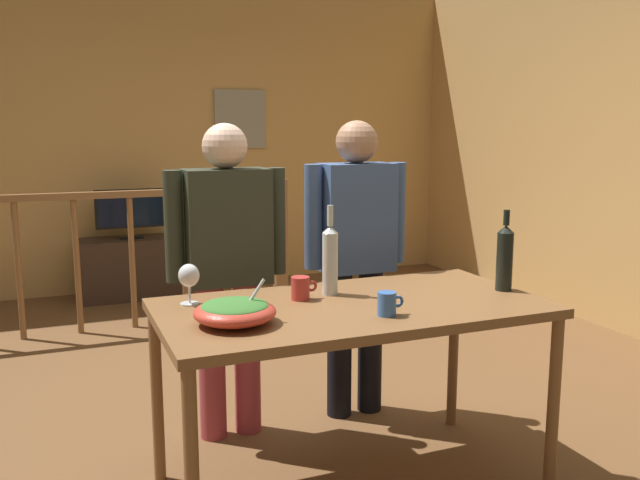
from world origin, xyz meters
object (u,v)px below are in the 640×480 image
(tv_console, at_px, (132,268))
(mug_blue, at_px, (387,304))
(wine_bottle_dark, at_px, (505,257))
(wine_glass, at_px, (189,277))
(flat_screen_tv, at_px, (130,210))
(wine_bottle_clear, at_px, (330,259))
(serving_table, at_px, (352,321))
(person_standing_left, at_px, (227,256))
(salad_bowl, at_px, (235,311))
(person_standing_right, at_px, (356,246))
(mug_red, at_px, (301,288))
(framed_picture, at_px, (240,119))
(stair_railing, at_px, (137,242))

(tv_console, bearing_deg, mug_blue, -82.55)
(wine_bottle_dark, bearing_deg, wine_glass, 167.96)
(flat_screen_tv, distance_m, wine_bottle_clear, 3.52)
(serving_table, distance_m, mug_blue, 0.25)
(wine_glass, xyz_separation_m, person_standing_left, (0.28, 0.45, -0.02))
(salad_bowl, bearing_deg, wine_bottle_clear, 29.00)
(salad_bowl, distance_m, person_standing_right, 1.17)
(flat_screen_tv, relative_size, mug_red, 5.23)
(wine_bottle_dark, height_order, person_standing_right, person_standing_right)
(person_standing_left, bearing_deg, flat_screen_tv, -88.10)
(tv_console, distance_m, wine_bottle_clear, 3.62)
(mug_blue, xyz_separation_m, person_standing_left, (-0.39, 0.90, 0.05))
(tv_console, xyz_separation_m, salad_bowl, (-0.06, -3.80, 0.59))
(flat_screen_tv, relative_size, mug_blue, 5.48)
(framed_picture, distance_m, mug_red, 4.00)
(framed_picture, distance_m, serving_table, 4.13)
(wine_glass, height_order, mug_blue, wine_glass)
(wine_glass, relative_size, mug_blue, 1.55)
(framed_picture, relative_size, salad_bowl, 1.83)
(wine_bottle_clear, height_order, wine_bottle_dark, wine_bottle_clear)
(tv_console, distance_m, wine_glass, 3.52)
(serving_table, distance_m, wine_bottle_dark, 0.75)
(serving_table, height_order, person_standing_left, person_standing_left)
(wine_bottle_dark, height_order, person_standing_left, person_standing_left)
(stair_railing, xyz_separation_m, wine_glass, (-0.10, -2.51, 0.26))
(tv_console, bearing_deg, person_standing_left, -87.77)
(serving_table, height_order, wine_bottle_dark, wine_bottle_dark)
(wine_glass, bearing_deg, salad_bowl, -73.64)
(flat_screen_tv, xyz_separation_m, salad_bowl, (-0.06, -3.77, 0.06))
(wine_bottle_clear, bearing_deg, salad_bowl, -151.00)
(framed_picture, bearing_deg, wine_bottle_clear, -100.00)
(flat_screen_tv, height_order, person_standing_left, person_standing_left)
(framed_picture, xyz_separation_m, stair_railing, (-1.17, -1.24, -0.93))
(stair_railing, distance_m, wine_bottle_clear, 2.64)
(salad_bowl, relative_size, mug_red, 2.67)
(stair_railing, height_order, salad_bowl, stair_railing)
(serving_table, distance_m, wine_bottle_clear, 0.29)
(wine_glass, bearing_deg, wine_bottle_dark, -12.04)
(framed_picture, xyz_separation_m, wine_glass, (-1.27, -3.75, -0.67))
(wine_bottle_clear, bearing_deg, tv_console, 97.05)
(wine_bottle_clear, bearing_deg, wine_bottle_dark, -16.60)
(person_standing_left, bearing_deg, mug_blue, 113.22)
(tv_console, distance_m, wine_bottle_dark, 3.99)
(salad_bowl, bearing_deg, person_standing_left, 77.44)
(stair_railing, bearing_deg, mug_blue, -79.05)
(framed_picture, relative_size, mug_blue, 5.13)
(flat_screen_tv, bearing_deg, person_standing_right, -74.91)
(wine_glass, bearing_deg, serving_table, -21.10)
(flat_screen_tv, height_order, mug_blue, flat_screen_tv)
(wine_glass, distance_m, mug_red, 0.46)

